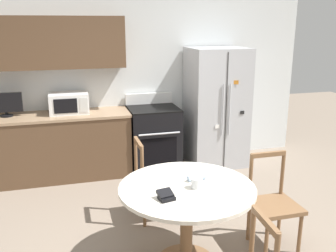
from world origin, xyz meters
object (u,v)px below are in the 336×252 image
object	(u,v)px
refrigerator	(216,107)
dining_chair_far	(154,181)
oven_range	(154,138)
candle_glass	(197,184)
microwave	(69,103)
countertop_tv	(5,104)
dining_chair_right	(274,204)
wallet	(166,196)

from	to	relation	value
refrigerator	dining_chair_far	distance (m)	1.95
oven_range	candle_glass	size ratio (longest dim) A/B	11.42
microwave	candle_glass	distance (m)	2.65
oven_range	countertop_tv	world-z (taller)	countertop_tv
oven_range	microwave	world-z (taller)	microwave
microwave	dining_chair_right	world-z (taller)	microwave
oven_range	countertop_tv	distance (m)	2.06
dining_chair_right	dining_chair_far	xyz separation A→B (m)	(-0.97, 0.83, 0.00)
dining_chair_right	wallet	xyz separation A→B (m)	(-1.12, -0.23, 0.34)
dining_chair_right	wallet	bearing A→B (deg)	11.73
microwave	candle_glass	bearing A→B (deg)	-68.35
candle_glass	dining_chair_far	bearing A→B (deg)	99.20
dining_chair_right	candle_glass	distance (m)	0.90
countertop_tv	dining_chair_far	world-z (taller)	countertop_tv
refrigerator	dining_chair_right	world-z (taller)	refrigerator
refrigerator	candle_glass	distance (m)	2.59
dining_chair_far	wallet	xyz separation A→B (m)	(-0.15, -1.06, 0.34)
refrigerator	oven_range	distance (m)	1.03
candle_glass	refrigerator	bearing A→B (deg)	63.94
oven_range	dining_chair_far	bearing A→B (deg)	-103.37
candle_glass	wallet	distance (m)	0.33
countertop_tv	wallet	distance (m)	2.99
microwave	wallet	size ratio (longest dim) A/B	3.49
microwave	countertop_tv	distance (m)	0.81
microwave	dining_chair_right	xyz separation A→B (m)	(1.79, -2.35, -0.60)
dining_chair_right	refrigerator	bearing A→B (deg)	-98.16
refrigerator	dining_chair_right	size ratio (longest dim) A/B	1.94
countertop_tv	microwave	bearing A→B (deg)	-0.04
microwave	candle_glass	world-z (taller)	microwave
dining_chair_right	wallet	size ratio (longest dim) A/B	6.09
oven_range	candle_glass	world-z (taller)	oven_range
refrigerator	wallet	bearing A→B (deg)	-120.43
wallet	dining_chair_far	bearing A→B (deg)	81.93
microwave	dining_chair_right	bearing A→B (deg)	-52.64
wallet	oven_range	bearing A→B (deg)	78.87
candle_glass	wallet	xyz separation A→B (m)	(-0.30, -0.13, -0.01)
wallet	candle_glass	bearing A→B (deg)	22.56
oven_range	dining_chair_right	size ratio (longest dim) A/B	1.20
candle_glass	wallet	bearing A→B (deg)	-157.44
dining_chair_far	oven_range	bearing A→B (deg)	166.67
refrigerator	countertop_tv	bearing A→B (deg)	177.56
microwave	dining_chair_right	size ratio (longest dim) A/B	0.57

